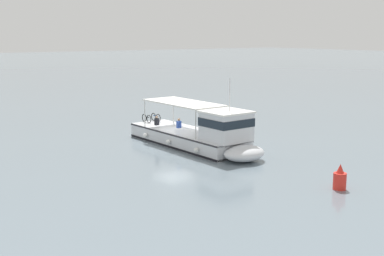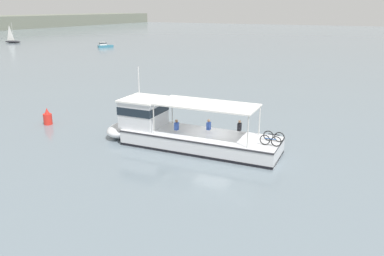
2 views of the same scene
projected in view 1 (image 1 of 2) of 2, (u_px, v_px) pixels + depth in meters
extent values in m
plane|color=slate|center=(173.00, 145.00, 38.14)|extent=(400.00, 400.00, 0.00)
cube|color=silver|center=(187.00, 138.00, 37.87)|extent=(3.65, 10.93, 1.10)
ellipsoid|color=silver|center=(244.00, 153.00, 33.02)|extent=(3.03, 2.32, 1.01)
cube|color=black|center=(187.00, 144.00, 37.96)|extent=(3.69, 10.93, 0.16)
cube|color=#2D2D33|center=(187.00, 132.00, 37.79)|extent=(3.71, 10.93, 0.10)
cube|color=silver|center=(226.00, 127.00, 34.16)|extent=(2.83, 2.71, 1.90)
cube|color=#19232D|center=(226.00, 122.00, 34.10)|extent=(2.89, 2.76, 0.56)
cube|color=white|center=(226.00, 112.00, 33.97)|extent=(2.99, 2.88, 0.12)
cube|color=white|center=(183.00, 103.00, 37.75)|extent=(3.22, 6.82, 0.10)
cylinder|color=silver|center=(226.00, 121.00, 36.21)|extent=(0.08, 0.08, 2.00)
cylinder|color=silver|center=(196.00, 125.00, 34.59)|extent=(0.08, 0.08, 2.00)
cylinder|color=silver|center=(173.00, 110.00, 41.30)|extent=(0.08, 0.08, 2.00)
cylinder|color=silver|center=(145.00, 113.00, 39.68)|extent=(0.08, 0.08, 2.00)
cylinder|color=silver|center=(230.00, 95.00, 33.53)|extent=(0.06, 0.06, 2.20)
sphere|color=white|center=(196.00, 150.00, 34.16)|extent=(0.36, 0.36, 0.36)
sphere|color=white|center=(168.00, 142.00, 36.75)|extent=(0.36, 0.36, 0.36)
sphere|color=white|center=(145.00, 135.00, 39.17)|extent=(0.36, 0.36, 0.36)
torus|color=black|center=(158.00, 118.00, 41.54)|extent=(0.09, 0.66, 0.66)
torus|color=black|center=(154.00, 117.00, 42.09)|extent=(0.09, 0.66, 0.66)
cylinder|color=#1E478C|center=(156.00, 116.00, 41.79)|extent=(0.09, 0.70, 0.06)
torus|color=black|center=(149.00, 119.00, 41.01)|extent=(0.09, 0.66, 0.66)
torus|color=black|center=(144.00, 118.00, 41.55)|extent=(0.09, 0.66, 0.66)
cylinder|color=#232328|center=(147.00, 117.00, 41.26)|extent=(0.09, 0.70, 0.06)
cube|color=black|center=(157.00, 122.00, 38.93)|extent=(0.33, 0.23, 0.52)
sphere|color=tan|center=(157.00, 117.00, 38.86)|extent=(0.20, 0.20, 0.20)
cube|color=#2D4CA5|center=(179.00, 124.00, 37.79)|extent=(0.33, 0.23, 0.52)
sphere|color=#9E7051|center=(179.00, 120.00, 37.72)|extent=(0.20, 0.20, 0.20)
cube|color=#2D4CA5|center=(205.00, 127.00, 36.81)|extent=(0.33, 0.23, 0.52)
sphere|color=#9E7051|center=(205.00, 122.00, 36.75)|extent=(0.20, 0.20, 0.20)
cylinder|color=red|center=(340.00, 181.00, 27.14)|extent=(0.70, 0.70, 0.90)
cone|color=red|center=(340.00, 168.00, 27.01)|extent=(0.42, 0.42, 0.50)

